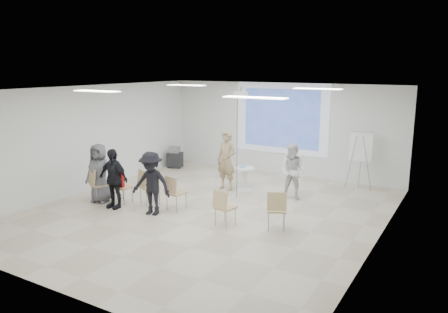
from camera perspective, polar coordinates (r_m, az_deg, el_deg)
The scene contains 30 objects.
floor at distance 10.89m, azimuth -2.15°, elevation -7.46°, with size 8.00×9.00×0.10m, color beige.
ceiling at distance 10.29m, azimuth -2.28°, elevation 9.06°, with size 8.00×9.00×0.10m, color white.
wall_back at distance 14.47m, azimuth 7.56°, elevation 3.59°, with size 8.00×0.10×3.00m, color silver.
wall_left at distance 13.08m, azimuth -17.35°, elevation 2.29°, with size 0.10×9.00×3.00m, color silver.
wall_right at distance 9.02m, azimuth 20.04°, elevation -2.01°, with size 0.10×9.00×3.00m, color silver.
projection_halo at distance 14.36m, azimuth 7.49°, elevation 4.94°, with size 3.20×0.01×2.30m, color silver.
projection_image at distance 14.35m, azimuth 7.47°, elevation 4.94°, with size 2.60×0.01×1.90m, color #3353AF.
pedestal_table at distance 12.49m, azimuth 2.68°, elevation -2.79°, with size 0.58×0.58×0.71m.
player_left at distance 12.53m, azimuth 0.32°, elevation -0.01°, with size 0.71×0.48×1.95m, color tan.
player_right at distance 11.81m, azimuth 9.02°, elevation -1.55°, with size 0.81×0.65×1.69m, color white.
controller_left at distance 12.60m, azimuth 1.60°, elevation 1.48°, with size 0.04×0.11×0.04m, color white.
controller_right at distance 12.04m, azimuth 8.70°, elevation 0.15°, with size 0.04×0.13×0.04m, color silver.
chair_far_left at distance 11.95m, azimuth -16.27°, elevation -3.23°, with size 0.57×0.59×0.91m.
chair_left_mid at distance 11.64m, azimuth -13.30°, elevation -3.65°, with size 0.40×0.43×0.85m.
chair_left_inner at distance 11.38m, azimuth -10.06°, elevation -3.58°, with size 0.60×0.62×0.94m.
chair_center at distance 10.86m, azimuth -6.55°, elevation -4.43°, with size 0.47×0.50×0.88m.
chair_right_inner at distance 9.76m, azimuth -0.09°, elevation -6.37°, with size 0.46×0.49×0.84m.
chair_right_far at distance 9.58m, azimuth 6.88°, elevation -6.61°, with size 0.57×0.58×0.90m.
red_jacket at distance 11.49m, azimuth -13.86°, elevation -2.76°, with size 0.45×0.10×0.43m, color #AF1615.
laptop at distance 11.44m, azimuth -9.62°, elevation -3.75°, with size 0.35×0.25×0.03m, color black.
audience_left at distance 11.28m, azimuth -14.30°, elevation -2.26°, with size 1.01×0.61×1.74m, color black.
audience_mid at distance 10.58m, azimuth -9.49°, elevation -2.96°, with size 1.13×0.62×1.75m, color black.
audience_outer at distance 11.87m, azimuth -16.00°, elevation -1.65°, with size 0.85×0.56×1.75m, color #5D5D62.
flipchart_easel at distance 13.04m, azimuth 17.42°, elevation 1.30°, with size 0.76×0.57×1.75m.
av_cart at distance 15.49m, azimuth -6.43°, elevation -0.17°, with size 0.60×0.54×0.75m.
ceiling_projector at distance 11.55m, azimuth 2.18°, elevation 7.56°, with size 0.30×0.25×3.00m.
fluor_panel_nw at distance 13.07m, azimuth -4.97°, elevation 9.26°, with size 1.20×0.30×0.02m, color white.
fluor_panel_ne at distance 11.24m, azimuth 12.11°, elevation 8.64°, with size 1.20×0.30×0.02m, color white.
fluor_panel_sw at distance 10.41m, azimuth -16.28°, elevation 8.20°, with size 1.20×0.30×0.02m, color white.
fluor_panel_se at distance 8.00m, azimuth 4.05°, elevation 7.68°, with size 1.20×0.30×0.02m, color white.
Camera 1 is at (5.55, -8.65, 3.54)m, focal length 35.00 mm.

